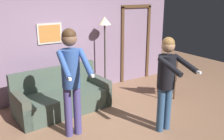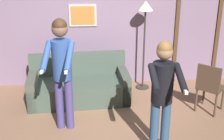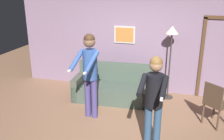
% 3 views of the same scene
% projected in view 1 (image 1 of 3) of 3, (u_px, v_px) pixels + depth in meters
% --- Properties ---
extents(ground_plane, '(12.00, 12.00, 0.00)m').
position_uv_depth(ground_plane, '(108.00, 131.00, 4.45)').
color(ground_plane, '#876148').
extents(back_wall_assembly, '(6.40, 0.10, 2.60)m').
position_uv_depth(back_wall_assembly, '(61.00, 42.00, 5.74)').
color(back_wall_assembly, slate).
rests_on(back_wall_assembly, ground_plane).
extents(couch, '(1.95, 0.97, 0.87)m').
position_uv_depth(couch, '(62.00, 98.00, 5.19)').
color(couch, '#425145').
rests_on(couch, ground_plane).
extents(torchiere_lamp, '(0.30, 0.30, 1.84)m').
position_uv_depth(torchiere_lamp, '(105.00, 32.00, 5.90)').
color(torchiere_lamp, '#332D28').
rests_on(torchiere_lamp, ground_plane).
extents(person_standing_left, '(0.49, 0.72, 1.84)m').
position_uv_depth(person_standing_left, '(71.00, 73.00, 4.01)').
color(person_standing_left, '#443C76').
rests_on(person_standing_left, ground_plane).
extents(person_standing_right, '(0.44, 0.71, 1.68)m').
position_uv_depth(person_standing_right, '(167.00, 76.00, 4.20)').
color(person_standing_right, '#2E4C6E').
rests_on(person_standing_right, ground_plane).
extents(dining_chair_distant, '(0.59, 0.59, 0.93)m').
position_uv_depth(dining_chair_distant, '(167.00, 76.00, 5.79)').
color(dining_chair_distant, '#4C3828').
rests_on(dining_chair_distant, ground_plane).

